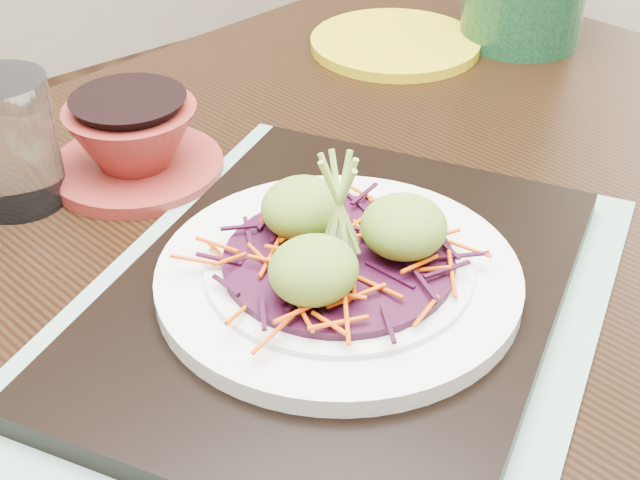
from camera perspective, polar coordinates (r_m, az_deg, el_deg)
dining_table at (r=0.71m, az=-2.01°, el=-9.29°), size 1.32×0.96×0.77m
placemat at (r=0.62m, az=1.16°, el=-4.29°), size 0.55×0.51×0.00m
serving_tray at (r=0.61m, az=1.17°, el=-3.53°), size 0.47×0.43×0.02m
white_plate at (r=0.60m, az=1.19°, el=-2.28°), size 0.25×0.25×0.02m
cabbage_bed at (r=0.60m, az=1.20°, el=-1.32°), size 0.16×0.16×0.01m
carrot_julienne at (r=0.59m, az=1.21°, el=-0.73°), size 0.19×0.19×0.01m
guacamole_scoops at (r=0.58m, az=1.27°, el=0.40°), size 0.14×0.12×0.04m
scallion_garnish at (r=0.57m, az=1.25°, el=1.98°), size 0.06×0.06×0.09m
water_glass at (r=0.75m, az=-19.27°, el=5.93°), size 0.10×0.10×0.11m
terracotta_bowl_set at (r=0.78m, az=-11.82°, el=5.99°), size 0.16×0.16×0.06m
yellow_plate at (r=1.02m, az=4.82°, el=12.43°), size 0.26×0.26×0.01m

